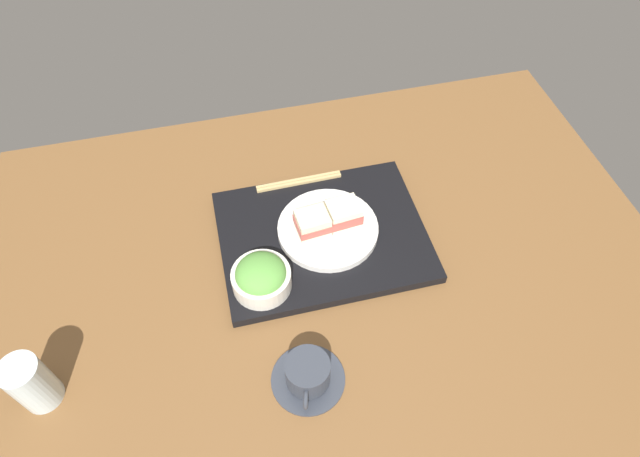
{
  "coord_description": "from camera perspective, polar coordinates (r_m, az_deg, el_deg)",
  "views": [
    {
      "loc": [
        16.61,
        60.38,
        92.67
      ],
      "look_at": [
        0.77,
        -5.25,
        5.0
      ],
      "focal_mm": 30.31,
      "sensor_mm": 36.0,
      "label": 1
    }
  ],
  "objects": [
    {
      "name": "ground_plane",
      "position": [
        1.13,
        1.0,
        -3.99
      ],
      "size": [
        140.0,
        100.0,
        3.0
      ],
      "primitive_type": "cube",
      "color": "brown"
    },
    {
      "name": "serving_tray",
      "position": [
        1.14,
        0.36,
        -0.77
      ],
      "size": [
        42.91,
        33.02,
        2.19
      ],
      "primitive_type": "cube",
      "color": "black",
      "rests_on": "ground_plane"
    },
    {
      "name": "sandwich_plate",
      "position": [
        1.13,
        0.84,
        -0.04
      ],
      "size": [
        21.13,
        21.13,
        1.54
      ],
      "primitive_type": "cylinder",
      "color": "silver",
      "rests_on": "serving_tray"
    },
    {
      "name": "sandwich_near",
      "position": [
        1.11,
        2.49,
        1.51
      ],
      "size": [
        7.2,
        6.43,
        5.38
      ],
      "color": "#EFE5C1",
      "rests_on": "sandwich_plate"
    },
    {
      "name": "sandwich_far",
      "position": [
        1.1,
        -0.79,
        0.54
      ],
      "size": [
        7.28,
        6.53,
        5.0
      ],
      "color": "beige",
      "rests_on": "sandwich_plate"
    },
    {
      "name": "salad_bowl",
      "position": [
        1.04,
        -6.23,
        -5.07
      ],
      "size": [
        11.55,
        11.55,
        6.85
      ],
      "color": "silver",
      "rests_on": "serving_tray"
    },
    {
      "name": "chopsticks_pair",
      "position": [
        1.23,
        -2.24,
        4.98
      ],
      "size": [
        19.45,
        1.87,
        0.7
      ],
      "color": "tan",
      "rests_on": "serving_tray"
    },
    {
      "name": "coffee_cup",
      "position": [
        0.97,
        -1.3,
        -15.13
      ],
      "size": [
        13.27,
        13.27,
        6.23
      ],
      "color": "#333842",
      "rests_on": "ground_plane"
    },
    {
      "name": "drinking_glass",
      "position": [
        1.05,
        -28.18,
        -14.19
      ],
      "size": [
        6.66,
        6.66,
        11.63
      ],
      "primitive_type": "cylinder",
      "color": "silver",
      "rests_on": "ground_plane"
    }
  ]
}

